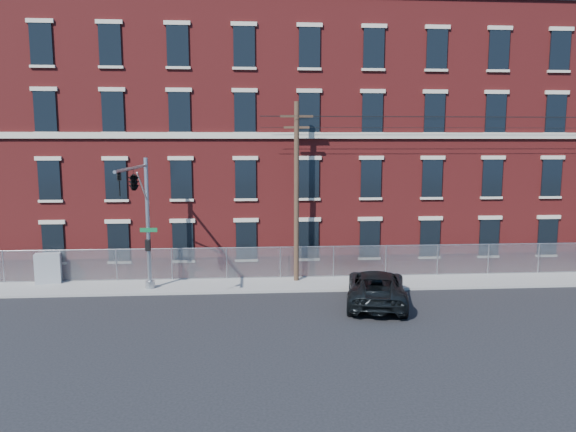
{
  "coord_description": "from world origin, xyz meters",
  "views": [
    {
      "loc": [
        -0.56,
        -23.81,
        7.89
      ],
      "look_at": [
        1.41,
        4.0,
        4.04
      ],
      "focal_mm": 33.2,
      "sensor_mm": 36.0,
      "label": 1
    }
  ],
  "objects_px": {
    "pickup_truck": "(376,287)",
    "utility_cabinet": "(48,268)",
    "traffic_signal_mast": "(138,195)",
    "utility_pole_near": "(296,189)"
  },
  "relations": [
    {
      "from": "pickup_truck",
      "to": "utility_pole_near",
      "type": "bearing_deg",
      "value": -38.16
    },
    {
      "from": "pickup_truck",
      "to": "utility_cabinet",
      "type": "distance_m",
      "value": 18.06
    },
    {
      "from": "traffic_signal_mast",
      "to": "utility_pole_near",
      "type": "relative_size",
      "value": 0.7
    },
    {
      "from": "utility_cabinet",
      "to": "pickup_truck",
      "type": "bearing_deg",
      "value": -26.1
    },
    {
      "from": "utility_cabinet",
      "to": "utility_pole_near",
      "type": "bearing_deg",
      "value": -12.61
    },
    {
      "from": "traffic_signal_mast",
      "to": "utility_cabinet",
      "type": "bearing_deg",
      "value": 146.85
    },
    {
      "from": "utility_pole_near",
      "to": "utility_cabinet",
      "type": "bearing_deg",
      "value": 178.35
    },
    {
      "from": "utility_pole_near",
      "to": "utility_cabinet",
      "type": "xyz_separation_m",
      "value": [
        -13.85,
        0.4,
        -4.38
      ]
    },
    {
      "from": "traffic_signal_mast",
      "to": "utility_pole_near",
      "type": "xyz_separation_m",
      "value": [
        8.0,
        3.42,
        -0.05
      ]
    },
    {
      "from": "traffic_signal_mast",
      "to": "utility_pole_near",
      "type": "distance_m",
      "value": 8.7
    }
  ]
}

